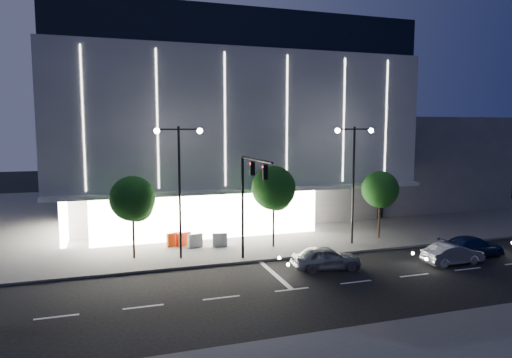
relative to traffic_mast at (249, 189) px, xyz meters
The scene contains 17 objects.
ground 6.12m from the traffic_mast, 106.66° to the right, with size 160.00×160.00×0.00m, color black.
sidewalk_museum 21.62m from the traffic_mast, 79.04° to the left, with size 70.00×40.00×0.15m, color #474747.
museum 19.54m from the traffic_mast, 84.04° to the left, with size 30.00×25.80×18.00m.
annex_building 32.43m from the traffic_mast, 39.57° to the left, with size 16.00×20.00×10.00m, color #4C4C51.
traffic_mast is the anchor object (origin of this frame).
street_lamp_west 4.89m from the traffic_mast, 146.35° to the left, with size 3.16×0.36×9.00m.
street_lamp_east 9.43m from the traffic_mast, 16.48° to the left, with size 3.16×0.36×9.00m.
tree_left 7.95m from the traffic_mast, 152.16° to the left, with size 3.02×3.02×5.72m.
tree_mid 4.82m from the traffic_mast, 50.58° to the left, with size 3.25×3.25×6.15m.
tree_right 12.63m from the traffic_mast, 17.02° to the left, with size 2.91×2.91×5.51m.
car_lead 6.50m from the traffic_mast, 26.00° to the right, with size 1.76×4.37×1.49m, color gray.
car_second 14.07m from the traffic_mast, 15.55° to the right, with size 1.44×4.12×1.36m, color #B1B3B9.
car_third 16.21m from the traffic_mast, ahead, with size 1.99×4.89×1.42m, color #122246.
barrier_a 8.48m from the traffic_mast, 123.63° to the left, with size 1.10×0.25×1.00m, color #FF530E.
barrier_b 7.25m from the traffic_mast, 116.32° to the left, with size 1.10×0.25×1.00m, color silver.
barrier_c 8.04m from the traffic_mast, 119.28° to the left, with size 1.10×0.25×1.00m, color red.
barrier_d 6.58m from the traffic_mast, 99.18° to the left, with size 1.10×0.25×1.00m, color #BCBCBC.
Camera 1 is at (-7.35, -24.07, 8.87)m, focal length 32.00 mm.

